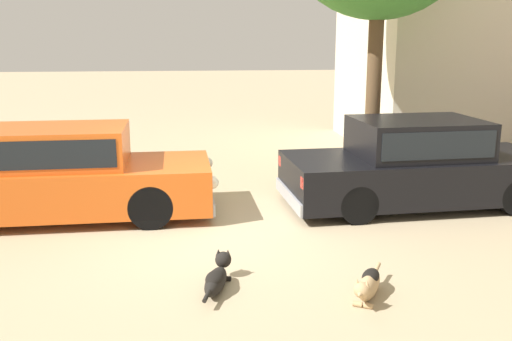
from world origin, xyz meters
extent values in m
plane|color=tan|center=(0.00, 0.00, 0.00)|extent=(80.00, 80.00, 0.00)
cube|color=#D15619|center=(-2.49, 1.10, 0.51)|extent=(4.71, 1.88, 0.71)
cube|color=#D15619|center=(-2.53, 1.10, 1.16)|extent=(2.19, 1.56, 0.60)
cube|color=black|center=(-2.53, 1.10, 1.17)|extent=(2.01, 1.58, 0.42)
cube|color=#999BA0|center=(-0.18, 1.17, 0.26)|extent=(0.17, 1.72, 0.20)
sphere|color=silver|center=(-0.17, 1.86, 0.67)|extent=(0.20, 0.20, 0.20)
sphere|color=silver|center=(-0.13, 0.47, 0.67)|extent=(0.20, 0.20, 0.20)
cylinder|color=black|center=(-1.11, 1.92, 0.34)|extent=(0.68, 0.22, 0.68)
cylinder|color=black|center=(-1.07, 0.36, 0.34)|extent=(0.68, 0.22, 0.68)
cube|color=black|center=(3.40, 1.14, 0.51)|extent=(4.59, 2.11, 0.71)
cube|color=black|center=(3.35, 1.14, 1.18)|extent=(2.16, 1.70, 0.62)
cube|color=black|center=(3.35, 1.14, 1.19)|extent=(1.99, 1.71, 0.44)
cube|color=#999BA0|center=(1.18, 1.01, 0.26)|extent=(0.23, 1.80, 0.20)
sphere|color=silver|center=(5.60, 2.02, 0.67)|extent=(0.20, 0.20, 0.20)
cube|color=red|center=(1.13, 1.80, 0.69)|extent=(0.05, 0.18, 0.18)
cube|color=red|center=(1.23, 0.21, 0.69)|extent=(0.05, 0.18, 0.18)
cylinder|color=black|center=(4.69, 2.04, 0.31)|extent=(0.63, 0.24, 0.61)
cylinder|color=black|center=(2.01, 1.88, 0.31)|extent=(0.63, 0.24, 0.61)
cylinder|color=black|center=(2.11, 0.25, 0.31)|extent=(0.63, 0.24, 0.61)
cylinder|color=black|center=(-0.17, -1.66, 0.03)|extent=(0.11, 0.08, 0.06)
cylinder|color=black|center=(-0.05, -1.69, 0.03)|extent=(0.11, 0.08, 0.06)
ellipsoid|color=black|center=(-0.19, -1.97, 0.12)|extent=(0.38, 0.70, 0.24)
ellipsoid|color=black|center=(-0.20, -2.01, 0.18)|extent=(0.29, 0.41, 0.13)
sphere|color=black|center=(-0.08, -1.58, 0.23)|extent=(0.20, 0.20, 0.20)
cone|color=black|center=(-0.06, -1.48, 0.21)|extent=(0.13, 0.13, 0.11)
cone|color=black|center=(-0.14, -1.56, 0.31)|extent=(0.08, 0.08, 0.09)
cone|color=black|center=(-0.03, -1.59, 0.31)|extent=(0.08, 0.08, 0.09)
cylinder|color=black|center=(-0.30, -2.37, 0.14)|extent=(0.11, 0.24, 0.06)
cylinder|color=tan|center=(1.42, -2.58, 0.03)|extent=(0.12, 0.10, 0.06)
cylinder|color=tan|center=(1.32, -2.52, 0.03)|extent=(0.12, 0.10, 0.06)
ellipsoid|color=tan|center=(1.51, -2.28, 0.14)|extent=(0.50, 0.69, 0.27)
ellipsoid|color=black|center=(1.54, -2.24, 0.21)|extent=(0.34, 0.42, 0.15)
sphere|color=tan|center=(1.32, -2.63, 0.24)|extent=(0.17, 0.17, 0.17)
cone|color=tan|center=(1.28, -2.71, 0.23)|extent=(0.13, 0.13, 0.10)
cone|color=tan|center=(1.37, -2.66, 0.32)|extent=(0.08, 0.08, 0.08)
cone|color=tan|center=(1.27, -2.61, 0.32)|extent=(0.08, 0.08, 0.08)
cylinder|color=tan|center=(1.72, -1.91, 0.17)|extent=(0.16, 0.23, 0.07)
cylinder|color=brown|center=(3.02, 2.58, 1.74)|extent=(0.28, 0.28, 3.48)
camera|label=1|loc=(-0.42, -8.13, 2.87)|focal=40.73mm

